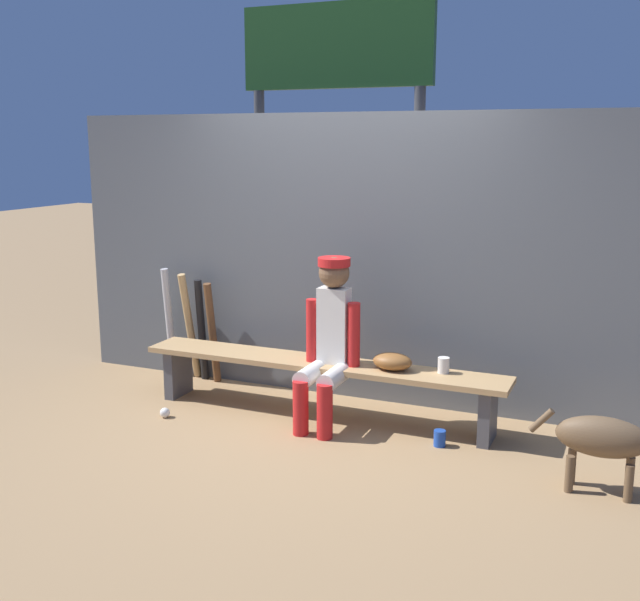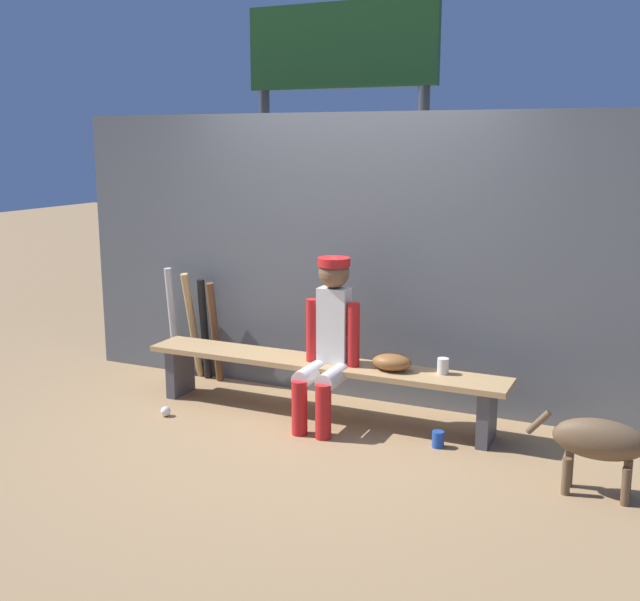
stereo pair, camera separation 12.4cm
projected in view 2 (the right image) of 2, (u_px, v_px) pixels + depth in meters
ground_plane at (320, 416)px, 5.69m from camera, size 30.00×30.00×0.00m
chainlink_fence at (348, 259)px, 5.93m from camera, size 4.81×0.03×2.21m
dugout_bench at (320, 372)px, 5.62m from camera, size 2.76×0.36×0.42m
player_seated at (328, 337)px, 5.42m from camera, size 0.41×0.55×1.19m
baseball_glove at (392, 362)px, 5.37m from camera, size 0.28×0.20×0.12m
bat_wood_dark at (215, 333)px, 6.40m from camera, size 0.07×0.18×0.86m
bat_aluminum_black at (204, 329)px, 6.49m from camera, size 0.07×0.14×0.87m
bat_wood_tan at (193, 326)px, 6.51m from camera, size 0.08×0.24×0.93m
bat_aluminum_silver at (173, 322)px, 6.61m from camera, size 0.07×0.15×0.95m
baseball at (166, 411)px, 5.68m from camera, size 0.07×0.07×0.07m
cup_on_ground at (438, 439)px, 5.11m from camera, size 0.08×0.08×0.11m
cup_on_bench at (443, 366)px, 5.29m from camera, size 0.08×0.08×0.11m
scoreboard at (347, 96)px, 6.93m from camera, size 2.08×0.27×3.44m
dog at (610, 442)px, 4.33m from camera, size 0.84×0.20×0.49m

